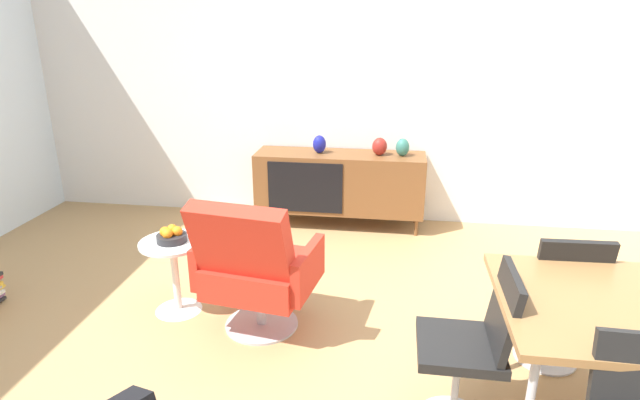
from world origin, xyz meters
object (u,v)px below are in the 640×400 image
object	(u,v)px
vase_sculptural_dark	(403,147)
lounge_chair_red	(255,266)
dining_chair_back_left	(559,294)
fruit_bowl	(171,235)
dining_chair_near_window	(473,344)
sideboard	(339,182)
side_table_round	(175,268)
vase_cobalt	(319,144)
vase_ceramic_small	(380,146)

from	to	relation	value
vase_sculptural_dark	lounge_chair_red	xyz separation A→B (m)	(-0.90, -1.92, -0.33)
dining_chair_back_left	fruit_bowl	distance (m)	2.41
dining_chair_back_left	fruit_bowl	size ratio (longest dim) A/B	4.28
dining_chair_near_window	vase_sculptural_dark	bearing A→B (deg)	97.54
sideboard	side_table_round	distance (m)	1.98
sideboard	fruit_bowl	world-z (taller)	sideboard
lounge_chair_red	fruit_bowl	size ratio (longest dim) A/B	4.73
side_table_round	fruit_bowl	size ratio (longest dim) A/B	2.60
vase_sculptural_dark	dining_chair_near_window	xyz separation A→B (m)	(0.34, -2.57, -0.33)
dining_chair_near_window	side_table_round	size ratio (longest dim) A/B	1.65
vase_cobalt	vase_sculptural_dark	xyz separation A→B (m)	(0.78, 0.00, -0.00)
sideboard	side_table_round	world-z (taller)	sideboard
vase_cobalt	dining_chair_near_window	world-z (taller)	vase_cobalt
vase_sculptural_dark	side_table_round	distance (m)	2.36
dining_chair_near_window	lounge_chair_red	bearing A→B (deg)	152.32
dining_chair_back_left	fruit_bowl	xyz separation A→B (m)	(-2.40, 0.26, 0.09)
side_table_round	vase_cobalt	bearing A→B (deg)	67.04
sideboard	vase_sculptural_dark	size ratio (longest dim) A/B	9.78
dining_chair_back_left	dining_chair_near_window	size ratio (longest dim) A/B	1.00
side_table_round	fruit_bowl	bearing A→B (deg)	-179.35
sideboard	lounge_chair_red	bearing A→B (deg)	-99.52
dining_chair_back_left	vase_cobalt	bearing A→B (deg)	129.54
vase_cobalt	lounge_chair_red	size ratio (longest dim) A/B	0.18
dining_chair_near_window	fruit_bowl	world-z (taller)	dining_chair_near_window
dining_chair_near_window	dining_chair_back_left	bearing A→B (deg)	45.94
lounge_chair_red	side_table_round	xyz separation A→B (m)	(-0.61, 0.17, -0.15)
sideboard	vase_cobalt	distance (m)	0.41
dining_chair_near_window	fruit_bowl	bearing A→B (deg)	156.06
sideboard	vase_ceramic_small	distance (m)	0.52
sideboard	dining_chair_near_window	xyz separation A→B (m)	(0.92, -2.56, 0.03)
sideboard	dining_chair_back_left	distance (m)	2.48
vase_cobalt	dining_chair_near_window	size ratio (longest dim) A/B	0.20
sideboard	vase_ceramic_small	xyz separation A→B (m)	(0.37, 0.00, 0.36)
fruit_bowl	dining_chair_near_window	bearing A→B (deg)	-23.94
dining_chair_back_left	dining_chair_near_window	distance (m)	0.78
fruit_bowl	lounge_chair_red	bearing A→B (deg)	-15.69
vase_ceramic_small	dining_chair_near_window	xyz separation A→B (m)	(0.55, -2.57, -0.33)
dining_chair_back_left	side_table_round	distance (m)	2.41
side_table_round	lounge_chair_red	bearing A→B (deg)	-15.74
vase_ceramic_small	lounge_chair_red	bearing A→B (deg)	-109.84
dining_chair_back_left	lounge_chair_red	bearing A→B (deg)	177.04
dining_chair_back_left	side_table_round	world-z (taller)	dining_chair_back_left
dining_chair_back_left	side_table_round	bearing A→B (deg)	173.69
dining_chair_near_window	fruit_bowl	distance (m)	2.03
vase_cobalt	vase_ceramic_small	xyz separation A→B (m)	(0.57, 0.00, -0.00)
vase_cobalt	dining_chair_back_left	bearing A→B (deg)	-50.46
sideboard	vase_ceramic_small	bearing A→B (deg)	0.29
sideboard	vase_cobalt	xyz separation A→B (m)	(-0.20, 0.00, 0.36)
dining_chair_back_left	lounge_chair_red	xyz separation A→B (m)	(-1.78, 0.09, -0.00)
vase_sculptural_dark	dining_chair_near_window	distance (m)	2.61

